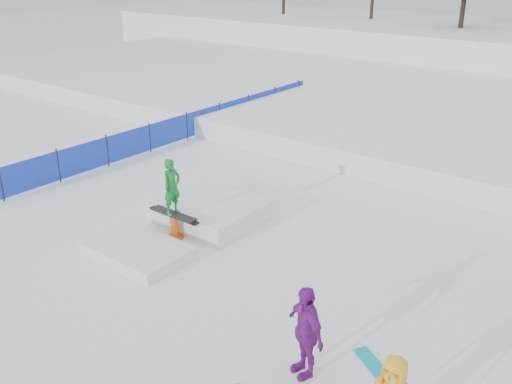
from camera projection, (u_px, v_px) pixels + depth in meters
The scene contains 6 objects.
ground at pixel (188, 255), 13.66m from camera, with size 120.00×120.00×0.00m, color white.
snow_midrise at pixel (443, 108), 25.12m from camera, with size 50.00×18.00×0.80m, color white.
safety_fence at pixel (187, 126), 21.94m from camera, with size 0.05×16.00×1.10m.
spectator_purple at pixel (305, 331), 9.48m from camera, with size 1.00×0.42×1.71m, color #771B8B.
loose_board_teal at pixel (380, 372), 9.78m from camera, with size 1.40×0.28×0.03m, color #0895B0.
jib_rail_feature at pixel (190, 219), 14.76m from camera, with size 2.60×4.40×2.11m.
Camera 1 is at (8.70, -8.46, 6.65)m, focal length 40.00 mm.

